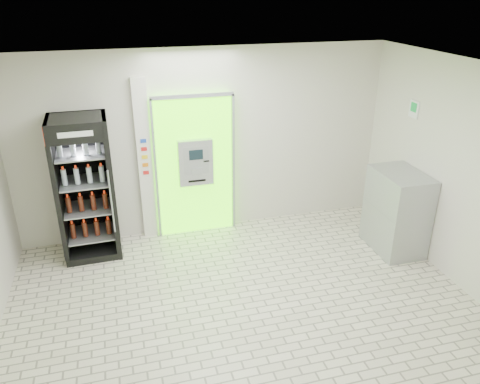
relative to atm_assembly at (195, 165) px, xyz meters
name	(u,v)px	position (x,y,z in m)	size (l,w,h in m)	color
ground	(248,315)	(0.20, -2.41, -1.17)	(6.00, 6.00, 0.00)	beige
room_shell	(249,182)	(0.20, -2.41, 0.67)	(6.00, 6.00, 6.00)	beige
atm_assembly	(195,165)	(0.00, 0.00, 0.00)	(1.30, 0.24, 2.33)	#54F909
pillar	(145,161)	(-0.78, 0.04, 0.13)	(0.22, 0.11, 2.60)	silver
beverage_cooler	(86,191)	(-1.69, -0.27, -0.13)	(0.83, 0.78, 2.16)	black
steel_cabinet	(397,211)	(2.87, -1.41, -0.53)	(0.65, 0.96, 1.27)	#9A9CA1
exit_sign	(414,109)	(3.19, -1.01, 0.95)	(0.02, 0.22, 0.26)	white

